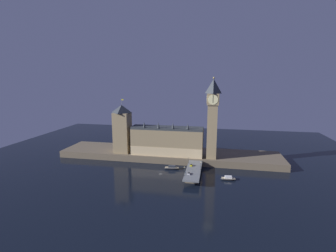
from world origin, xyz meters
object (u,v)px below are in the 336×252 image
victoria_tower (122,129)px  street_lamp_near (184,170)px  car_northbound_lead (191,165)px  street_lamp_mid (201,165)px  pedestrian_near_rail (186,172)px  boat_downstream (228,178)px  street_lamp_far (189,159)px  car_northbound_trail (189,173)px  boat_upstream (172,168)px  clock_tower (212,116)px

victoria_tower → street_lamp_near: 86.74m
car_northbound_lead → street_lamp_mid: street_lamp_mid is taller
pedestrian_near_rail → boat_downstream: (33.28, 6.94, -5.38)m
victoria_tower → street_lamp_far: 74.42m
victoria_tower → boat_downstream: victoria_tower is taller
car_northbound_lead → pedestrian_near_rail: (-2.66, -17.83, 0.20)m
street_lamp_near → boat_downstream: 36.81m
street_lamp_far → car_northbound_trail: bearing=-83.3°
victoria_tower → boat_upstream: bearing=-22.4°
car_northbound_trail → boat_upstream: size_ratio=0.32×
clock_tower → pedestrian_near_rail: bearing=-114.9°
pedestrian_near_rail → street_lamp_mid: 15.20m
victoria_tower → pedestrian_near_rail: (69.21, -43.91, -23.88)m
pedestrian_near_rail → boat_upstream: pedestrian_near_rail is taller
clock_tower → street_lamp_mid: clock_tower is taller
street_lamp_near → boat_downstream: size_ratio=0.58×
clock_tower → street_lamp_far: clock_tower is taller
victoria_tower → street_lamp_far: victoria_tower is taller
clock_tower → car_northbound_lead: size_ratio=19.22×
pedestrian_near_rail → street_lamp_far: size_ratio=0.26×
boat_upstream → street_lamp_far: bearing=12.0°
car_northbound_lead → victoria_tower: bearing=160.1°
street_lamp_mid → clock_tower: bearing=75.6°
street_lamp_mid → street_lamp_far: (-11.44, 14.72, -0.34)m
clock_tower → pedestrian_near_rail: (-18.96, -40.79, -39.19)m
street_lamp_mid → boat_downstream: bearing=-7.5°
car_northbound_trail → clock_tower: bearing=68.8°
clock_tower → victoria_tower: clock_tower is taller
victoria_tower → boat_downstream: 112.82m
victoria_tower → street_lamp_mid: size_ratio=7.60×
clock_tower → boat_downstream: size_ratio=5.98×
street_lamp_near → street_lamp_mid: 18.64m
car_northbound_lead → boat_upstream: bearing=168.2°
clock_tower → boat_downstream: 57.77m
car_northbound_lead → boat_upstream: (-17.49, 3.67, -5.06)m
street_lamp_near → boat_upstream: (-14.44, 26.37, -8.88)m
street_lamp_near → boat_upstream: bearing=118.7°
car_northbound_trail → street_lamp_far: bearing=96.7°
street_lamp_near → car_northbound_lead: bearing=82.3°
street_lamp_near → boat_upstream: 31.35m
victoria_tower → car_northbound_lead: victoria_tower is taller
victoria_tower → car_northbound_trail: size_ratio=11.85×
street_lamp_near → boat_downstream: (33.68, 11.81, -9.01)m
pedestrian_near_rail → street_lamp_far: bearing=90.9°
clock_tower → street_lamp_far: 43.99m
street_lamp_far → boat_upstream: bearing=-168.0°
street_lamp_near → victoria_tower: bearing=144.7°
street_lamp_near → boat_upstream: street_lamp_near is taller
victoria_tower → street_lamp_mid: (80.25, -34.06, -20.38)m
car_northbound_trail → boat_upstream: car_northbound_trail is taller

